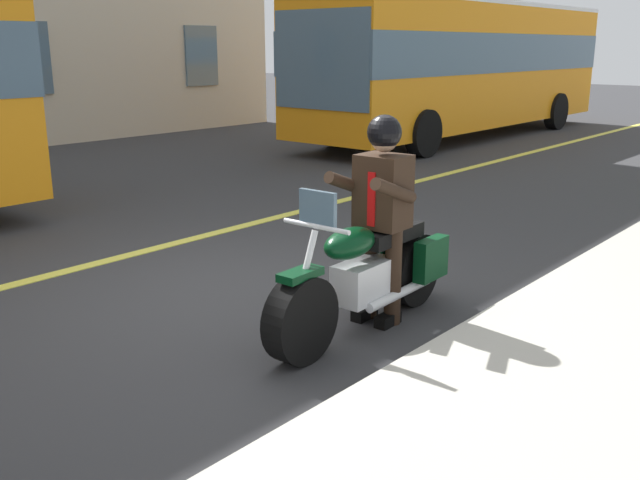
% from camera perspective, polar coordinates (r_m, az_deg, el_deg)
% --- Properties ---
extents(ground_plane, '(80.00, 80.00, 0.00)m').
position_cam_1_polar(ground_plane, '(6.63, -5.43, -4.53)').
color(ground_plane, '#333335').
extents(lane_center_stripe, '(60.00, 0.16, 0.01)m').
position_cam_1_polar(lane_center_stripe, '(8.13, -15.27, -1.20)').
color(lane_center_stripe, '#E5DB4C').
rests_on(lane_center_stripe, ground_plane).
extents(motorcycle_main, '(2.22, 0.64, 1.26)m').
position_cam_1_polar(motorcycle_main, '(5.75, 3.88, -2.89)').
color(motorcycle_main, black).
rests_on(motorcycle_main, ground_plane).
extents(rider_main, '(0.63, 0.56, 1.74)m').
position_cam_1_polar(rider_main, '(5.75, 5.04, 3.12)').
color(rider_main, black).
rests_on(rider_main, ground_plane).
extents(bus_far, '(11.05, 2.70, 3.30)m').
position_cam_1_polar(bus_far, '(18.56, 11.53, 13.99)').
color(bus_far, orange).
rests_on(bus_far, ground_plane).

